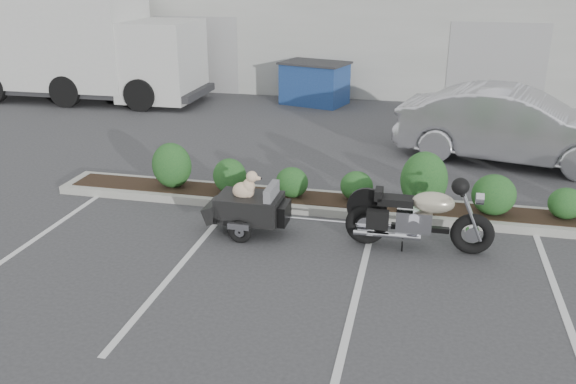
% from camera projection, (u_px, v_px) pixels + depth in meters
% --- Properties ---
extents(ground, '(90.00, 90.00, 0.00)m').
position_uv_depth(ground, '(286.00, 257.00, 9.45)').
color(ground, '#38383A').
rests_on(ground, ground).
extents(planter_kerb, '(12.00, 1.00, 0.15)m').
position_uv_depth(planter_kerb, '(366.00, 207.00, 11.22)').
color(planter_kerb, '#9E9E93').
rests_on(planter_kerb, ground).
extents(building, '(26.00, 10.00, 4.00)m').
position_uv_depth(building, '(383.00, 25.00, 24.26)').
color(building, '#9EA099').
rests_on(building, ground).
extents(motorcycle, '(2.32, 0.78, 1.34)m').
position_uv_depth(motorcycle, '(419.00, 218.00, 9.55)').
color(motorcycle, black).
rests_on(motorcycle, ground).
extents(pet_trailer, '(1.84, 1.02, 1.11)m').
position_uv_depth(pet_trailer, '(249.00, 206.00, 10.18)').
color(pet_trailer, black).
rests_on(pet_trailer, ground).
extents(sedan, '(5.38, 2.87, 1.68)m').
position_uv_depth(sedan, '(514.00, 126.00, 13.72)').
color(sedan, silver).
rests_on(sedan, ground).
extents(dumpster, '(2.35, 1.91, 1.35)m').
position_uv_depth(dumpster, '(315.00, 83.00, 19.59)').
color(dumpster, navy).
rests_on(dumpster, ground).
extents(delivery_truck, '(7.77, 2.78, 3.55)m').
position_uv_depth(delivery_truck, '(87.00, 48.00, 19.86)').
color(delivery_truck, beige).
rests_on(delivery_truck, ground).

